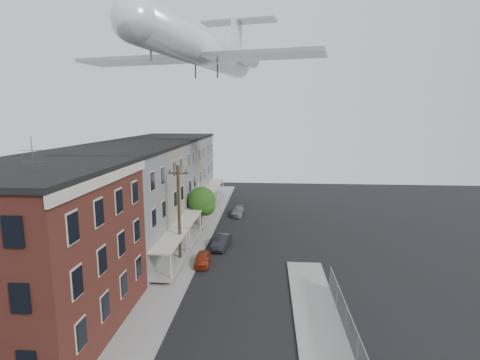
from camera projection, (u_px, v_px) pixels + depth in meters
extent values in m
cube|color=gray|center=(195.00, 242.00, 39.52)|extent=(3.00, 62.00, 0.12)
cube|color=gray|center=(325.00, 353.00, 21.02)|extent=(3.00, 26.00, 0.12)
cube|color=gray|center=(208.00, 242.00, 39.41)|extent=(0.15, 62.00, 0.14)
cube|color=gray|center=(299.00, 351.00, 21.12)|extent=(0.15, 26.00, 0.14)
cube|color=black|center=(31.00, 254.00, 22.46)|extent=(10.00, 12.00, 10.00)
cube|color=black|center=(23.00, 169.00, 21.58)|extent=(10.30, 12.30, 0.30)
cube|color=beige|center=(108.00, 178.00, 21.28)|extent=(0.16, 12.20, 0.60)
cylinder|color=#515156|center=(33.00, 156.00, 19.30)|extent=(0.04, 0.04, 2.00)
cube|color=slate|center=(101.00, 213.00, 31.79)|extent=(10.00, 7.00, 10.00)
cube|color=black|center=(97.00, 153.00, 30.92)|extent=(10.25, 7.00, 0.30)
cube|color=gray|center=(171.00, 265.00, 32.11)|extent=(1.80, 6.40, 0.25)
cube|color=beige|center=(170.00, 240.00, 31.74)|extent=(1.90, 6.50, 0.15)
cube|color=gray|center=(131.00, 196.00, 38.67)|extent=(10.00, 7.00, 10.00)
cube|color=black|center=(128.00, 146.00, 37.79)|extent=(10.25, 7.00, 0.30)
cube|color=gray|center=(188.00, 239.00, 38.99)|extent=(1.80, 6.40, 0.25)
cube|color=beige|center=(187.00, 218.00, 38.62)|extent=(1.90, 6.50, 0.15)
cube|color=slate|center=(151.00, 184.00, 45.55)|extent=(10.00, 7.00, 10.00)
cube|color=black|center=(150.00, 142.00, 44.67)|extent=(10.25, 7.00, 0.30)
cube|color=gray|center=(200.00, 220.00, 45.87)|extent=(1.80, 6.40, 0.25)
cube|color=beige|center=(200.00, 203.00, 45.49)|extent=(1.90, 6.50, 0.15)
cube|color=gray|center=(167.00, 175.00, 52.43)|extent=(10.00, 7.00, 10.00)
cube|color=black|center=(166.00, 138.00, 51.55)|extent=(10.25, 7.00, 0.30)
cube|color=gray|center=(209.00, 207.00, 52.75)|extent=(1.80, 6.40, 0.25)
cube|color=beige|center=(209.00, 191.00, 52.37)|extent=(1.90, 6.50, 0.15)
cube|color=slate|center=(179.00, 168.00, 59.31)|extent=(10.00, 7.00, 10.00)
cube|color=black|center=(178.00, 135.00, 58.43)|extent=(10.25, 7.00, 0.30)
cube|color=gray|center=(216.00, 196.00, 59.63)|extent=(1.80, 6.40, 0.25)
cube|color=beige|center=(216.00, 182.00, 59.25)|extent=(1.90, 6.50, 0.15)
cylinder|color=gray|center=(358.00, 350.00, 19.77)|extent=(0.06, 0.06, 1.90)
cylinder|color=gray|center=(346.00, 320.00, 22.72)|extent=(0.06, 0.06, 1.90)
cylinder|color=gray|center=(337.00, 296.00, 25.67)|extent=(0.06, 0.06, 1.90)
cylinder|color=gray|center=(330.00, 278.00, 28.62)|extent=(0.06, 0.06, 1.90)
cube|color=gray|center=(359.00, 335.00, 19.62)|extent=(0.04, 18.00, 0.04)
cube|color=gray|center=(358.00, 350.00, 19.77)|extent=(0.02, 18.00, 1.80)
cylinder|color=black|center=(179.00, 216.00, 32.88)|extent=(0.26, 0.26, 9.00)
cube|color=black|center=(178.00, 173.00, 32.23)|extent=(1.80, 0.12, 0.12)
cylinder|color=black|center=(170.00, 171.00, 32.25)|extent=(0.08, 0.08, 0.25)
cylinder|color=black|center=(186.00, 171.00, 32.14)|extent=(0.08, 0.08, 0.25)
cylinder|color=black|center=(202.00, 221.00, 43.25)|extent=(0.24, 0.24, 2.40)
sphere|color=#173E10|center=(202.00, 201.00, 42.84)|extent=(3.20, 3.20, 3.20)
sphere|color=#173E10|center=(206.00, 206.00, 42.60)|extent=(2.24, 2.24, 2.24)
imported|color=maroon|center=(202.00, 259.00, 33.41)|extent=(1.55, 3.35, 1.11)
imported|color=black|center=(221.00, 242.00, 37.73)|extent=(1.88, 4.13, 1.31)
imported|color=slate|center=(238.00, 212.00, 50.03)|extent=(1.69, 3.77, 1.07)
cylinder|color=white|center=(202.00, 50.00, 39.41)|extent=(8.85, 26.02, 3.45)
sphere|color=white|center=(135.00, 20.00, 27.19)|extent=(3.45, 3.45, 3.45)
cone|color=white|center=(238.00, 65.00, 51.63)|extent=(4.06, 3.89, 3.45)
cube|color=#939399|center=(196.00, 58.00, 38.06)|extent=(26.24, 9.90, 0.38)
cylinder|color=#939399|center=(210.00, 61.00, 48.75)|extent=(2.60, 4.58, 1.72)
cylinder|color=#939399|center=(249.00, 59.00, 47.30)|extent=(2.60, 4.58, 1.72)
cube|color=white|center=(237.00, 42.00, 50.61)|extent=(1.13, 4.06, 6.04)
cube|color=#939399|center=(239.00, 22.00, 51.15)|extent=(10.60, 4.91, 0.27)
cylinder|color=#515156|center=(151.00, 53.00, 29.55)|extent=(0.17, 0.17, 1.29)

